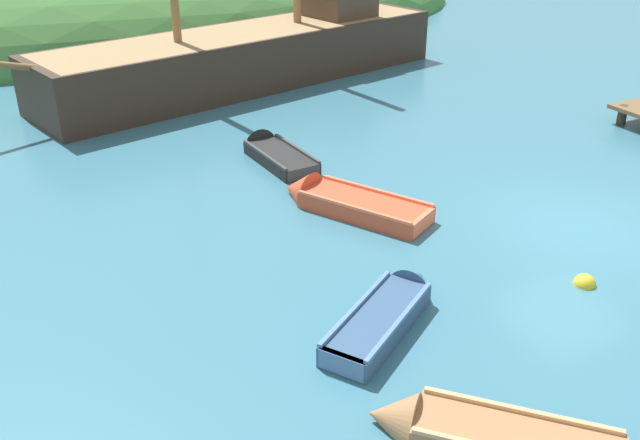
{
  "coord_description": "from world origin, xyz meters",
  "views": [
    {
      "loc": [
        -11.47,
        -9.57,
        7.14
      ],
      "look_at": [
        -5.06,
        2.72,
        0.1
      ],
      "focal_mm": 38.81,
      "sensor_mm": 36.0,
      "label": 1
    }
  ],
  "objects": [
    {
      "name": "sailing_ship",
      "position": [
        -1.93,
        14.22,
        0.74
      ],
      "size": [
        18.38,
        7.06,
        12.33
      ],
      "rotation": [
        0.0,
        0.0,
        3.37
      ],
      "color": "#38281E",
      "rests_on": "ground"
    },
    {
      "name": "rowboat_center",
      "position": [
        -4.2,
        3.18,
        0.14
      ],
      "size": [
        2.77,
        3.85,
        1.1
      ],
      "rotation": [
        0.0,
        0.0,
        2.06
      ],
      "color": "#C64C2D",
      "rests_on": "ground"
    },
    {
      "name": "rowboat_portside",
      "position": [
        -6.21,
        -4.29,
        0.14
      ],
      "size": [
        3.05,
        3.13,
        0.89
      ],
      "rotation": [
        0.0,
        0.0,
        2.33
      ],
      "color": "#9E7047",
      "rests_on": "ground"
    },
    {
      "name": "ground_plane",
      "position": [
        0.0,
        0.0,
        0.0
      ],
      "size": [
        120.0,
        120.0,
        0.0
      ],
      "primitive_type": "plane",
      "color": "teal"
    },
    {
      "name": "rowboat_outer_right",
      "position": [
        -5.73,
        -1.15,
        0.14
      ],
      "size": [
        3.26,
        2.52,
        0.86
      ],
      "rotation": [
        0.0,
        0.0,
        0.57
      ],
      "color": "#335175",
      "rests_on": "ground"
    },
    {
      "name": "buoy_yellow",
      "position": [
        -1.71,
        -1.89,
        0.0
      ],
      "size": [
        0.43,
        0.43,
        0.43
      ],
      "primitive_type": "sphere",
      "color": "yellow",
      "rests_on": "ground"
    },
    {
      "name": "rowboat_outer_left",
      "position": [
        -4.37,
        6.89,
        0.11
      ],
      "size": [
        1.21,
        3.19,
        1.01
      ],
      "rotation": [
        0.0,
        0.0,
        1.63
      ],
      "color": "black",
      "rests_on": "ground"
    },
    {
      "name": "shore_hill",
      "position": [
        -5.48,
        29.17,
        0.0
      ],
      "size": [
        44.21,
        22.6,
        9.39
      ],
      "primitive_type": "ellipsoid",
      "color": "#477F3D",
      "rests_on": "ground"
    }
  ]
}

